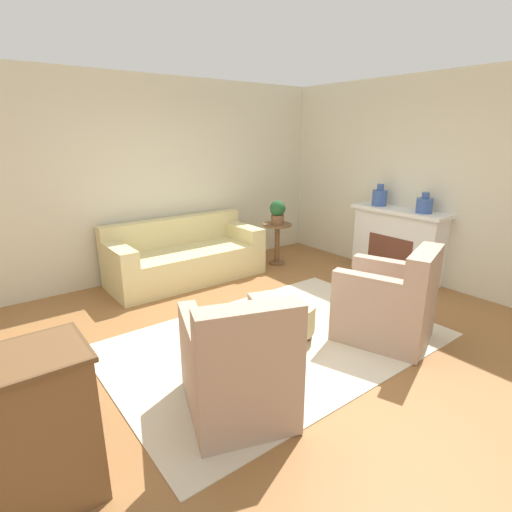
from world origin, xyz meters
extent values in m
plane|color=#996638|center=(0.00, 0.00, 0.00)|extent=(16.00, 16.00, 0.00)
cube|color=beige|center=(0.00, 2.74, 1.40)|extent=(9.36, 0.12, 2.80)
cube|color=beige|center=(2.86, 0.00, 1.40)|extent=(0.12, 9.60, 2.80)
cube|color=beige|center=(0.00, 0.00, 0.01)|extent=(3.30, 2.18, 0.01)
cube|color=beige|center=(0.14, 2.17, 0.23)|extent=(2.18, 0.91, 0.46)
cube|color=beige|center=(0.14, 2.53, 0.65)|extent=(2.18, 0.20, 0.40)
cube|color=beige|center=(-0.83, 2.15, 0.56)|extent=(0.24, 0.87, 0.22)
cube|color=beige|center=(1.11, 2.15, 0.56)|extent=(0.24, 0.87, 0.22)
cube|color=brown|center=(0.14, 1.75, 0.03)|extent=(1.96, 0.05, 0.06)
cube|color=tan|center=(-0.91, -0.59, 0.24)|extent=(0.97, 1.06, 0.46)
cube|color=tan|center=(-1.02, -0.91, 0.73)|extent=(0.75, 0.43, 0.53)
cube|color=tan|center=(-0.63, -0.67, 0.61)|extent=(0.41, 0.83, 0.29)
cube|color=tan|center=(-1.18, -0.48, 0.61)|extent=(0.41, 0.83, 0.29)
cube|color=brown|center=(-0.78, -0.21, 0.04)|extent=(0.63, 0.26, 0.06)
cube|color=tan|center=(0.91, -0.59, 0.24)|extent=(0.97, 1.06, 0.46)
cube|color=tan|center=(1.02, -0.91, 0.73)|extent=(0.75, 0.43, 0.53)
cube|color=tan|center=(1.18, -0.48, 0.61)|extent=(0.41, 0.83, 0.29)
cube|color=tan|center=(0.63, -0.67, 0.61)|extent=(0.41, 0.83, 0.29)
cube|color=brown|center=(0.78, -0.21, 0.04)|extent=(0.63, 0.26, 0.06)
cylinder|color=beige|center=(0.06, 0.01, 0.27)|extent=(0.69, 0.69, 0.28)
cylinder|color=brown|center=(-0.15, -0.20, 0.07)|extent=(0.05, 0.05, 0.12)
cylinder|color=brown|center=(0.26, -0.20, 0.07)|extent=(0.05, 0.05, 0.12)
cylinder|color=brown|center=(-0.15, 0.22, 0.07)|extent=(0.05, 0.05, 0.12)
cylinder|color=brown|center=(0.26, 0.22, 0.07)|extent=(0.05, 0.05, 0.12)
cylinder|color=brown|center=(1.64, 1.95, 0.65)|extent=(0.46, 0.46, 0.03)
cylinder|color=brown|center=(1.64, 1.95, 0.32)|extent=(0.08, 0.08, 0.63)
cylinder|color=brown|center=(1.64, 1.95, 0.01)|extent=(0.25, 0.25, 0.03)
cube|color=white|center=(2.62, 0.42, 0.51)|extent=(0.36, 1.29, 1.01)
cube|color=brown|center=(2.45, 0.42, 0.36)|extent=(0.02, 0.71, 0.56)
cube|color=white|center=(2.60, 0.42, 0.99)|extent=(0.44, 1.39, 0.05)
cylinder|color=#38569E|center=(2.60, 0.78, 1.13)|extent=(0.21, 0.21, 0.23)
cylinder|color=#38569E|center=(2.60, 0.78, 1.29)|extent=(0.10, 0.10, 0.09)
cylinder|color=#38569E|center=(2.60, 0.06, 1.11)|extent=(0.21, 0.21, 0.20)
cylinder|color=#38569E|center=(2.60, 0.06, 1.25)|extent=(0.10, 0.10, 0.08)
cylinder|color=brown|center=(1.64, 1.95, 0.73)|extent=(0.20, 0.20, 0.14)
sphere|color=#23562D|center=(1.64, 1.95, 0.91)|extent=(0.25, 0.25, 0.25)
camera|label=1|loc=(-2.38, -2.76, 2.03)|focal=28.00mm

